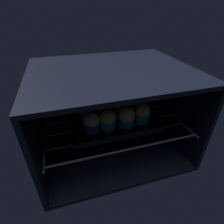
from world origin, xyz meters
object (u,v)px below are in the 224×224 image
muffin_row0_col3 (142,113)px  muffin_row2_col3 (129,99)px  muffin_row1_col0 (87,113)px  muffin_row2_col1 (101,103)px  muffin_row0_col2 (127,117)px  muffin_row0_col1 (108,120)px  muffin_row2_col2 (116,101)px  muffin_row1_col1 (104,110)px  muffin_row1_col2 (120,108)px  muffin_row1_col3 (135,105)px  muffin_row0_col0 (91,122)px  muffin_row2_col0 (84,105)px  baking_tray (112,118)px

muffin_row0_col3 → muffin_row2_col3: 13.17cm
muffin_row1_col0 → muffin_row2_col1: muffin_row1_col0 is taller
muffin_row0_col2 → muffin_row0_col1: bearing=178.5°
muffin_row2_col2 → muffin_row2_col3: muffin_row2_col3 is taller
muffin_row1_col1 → muffin_row1_col2: bearing=-2.5°
muffin_row1_col1 → muffin_row1_col3: (13.23, -0.03, 0.17)cm
muffin_row0_col0 → muffin_row0_col3: 20.22cm
muffin_row1_col0 → muffin_row1_col1: same height
muffin_row1_col1 → muffin_row2_col0: muffin_row2_col0 is taller
muffin_row0_col2 → muffin_row2_col3: bearing=65.5°
baking_tray → muffin_row1_col3: 10.94cm
muffin_row0_col2 → muffin_row0_col3: bearing=5.0°
muffin_row1_col2 → muffin_row0_col0: bearing=-154.4°
muffin_row0_col0 → muffin_row2_col1: size_ratio=1.02×
muffin_row0_col0 → muffin_row1_col1: 9.33cm
muffin_row1_col2 → muffin_row2_col1: 9.56cm
muffin_row0_col2 → muffin_row2_col1: size_ratio=1.06×
muffin_row1_col0 → muffin_row2_col1: size_ratio=1.05×
muffin_row2_col2 → muffin_row2_col1: bearing=179.0°
muffin_row1_col1 → muffin_row2_col3: same height
muffin_row0_col2 → muffin_row2_col0: muffin_row2_col0 is taller
muffin_row2_col0 → muffin_row1_col3: bearing=-17.3°
baking_tray → muffin_row1_col0: (-10.01, 0.29, 4.26)cm
muffin_row0_col2 → muffin_row2_col3: size_ratio=1.02×
muffin_row0_col3 → muffin_row1_col2: (-6.93, 6.38, -0.12)cm
muffin_row1_col0 → muffin_row1_col3: size_ratio=0.97×
muffin_row0_col1 → muffin_row2_col2: (7.47, 13.64, -0.24)cm
muffin_row1_col0 → muffin_row1_col3: (19.99, -0.21, 0.22)cm
muffin_row1_col3 → muffin_row2_col1: bearing=152.7°
baking_tray → muffin_row1_col2: (3.50, -0.18, 4.46)cm
muffin_row1_col2 → muffin_row1_col3: 6.48cm
muffin_row1_col1 → muffin_row2_col1: bearing=88.0°
muffin_row0_col0 → muffin_row1_col3: bearing=18.5°
muffin_row1_col0 → muffin_row1_col3: 19.99cm
muffin_row1_col3 → muffin_row2_col0: size_ratio=1.00×
muffin_row0_col3 → muffin_row1_col2: size_ratio=1.05×
muffin_row0_col0 → muffin_row2_col2: same height
muffin_row2_col1 → muffin_row0_col3: bearing=-44.8°
baking_tray → muffin_row0_col1: (-3.69, -6.97, 4.39)cm
muffin_row2_col3 → muffin_row0_col2: bearing=-114.5°
muffin_row2_col2 → muffin_row2_col3: size_ratio=0.98×
baking_tray → muffin_row2_col2: (3.78, 6.67, 4.16)cm
muffin_row2_col2 → muffin_row2_col0: bearing=-179.0°
muffin_row2_col0 → muffin_row2_col2: muffin_row2_col0 is taller
muffin_row2_col2 → muffin_row2_col3: 6.11cm
muffin_row0_col3 → muffin_row2_col1: (-13.46, 13.36, -0.56)cm
baking_tray → muffin_row1_col2: muffin_row1_col2 is taller
muffin_row2_col2 → muffin_row1_col2: bearing=-92.3°
baking_tray → muffin_row0_col0: bearing=-146.2°
muffin_row2_col2 → muffin_row1_col1: bearing=-137.0°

